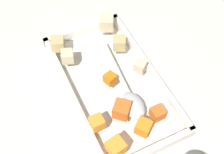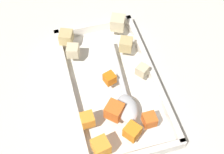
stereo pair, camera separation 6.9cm
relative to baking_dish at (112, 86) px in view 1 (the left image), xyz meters
The scene contains 14 objects.
ground_plane 0.02m from the baking_dish, 63.38° to the right, with size 4.00×4.00×0.00m, color beige.
baking_dish is the anchor object (origin of this frame).
carrot_chunk_corner_ne 0.10m from the baking_dish, 167.43° to the left, with size 0.03×0.03×0.03m, color orange.
carrot_chunk_back_center 0.14m from the baking_dish, 160.48° to the right, with size 0.03×0.03×0.03m, color orange.
carrot_chunk_near_right 0.15m from the baking_dish, behind, with size 0.03×0.03×0.03m, color orange.
carrot_chunk_under_handle 0.17m from the baking_dish, 156.97° to the left, with size 0.03×0.03×0.03m, color orange.
carrot_chunk_mid_right 0.04m from the baking_dish, 115.52° to the left, with size 0.02×0.02×0.02m, color orange.
carrot_chunk_corner_nw 0.12m from the baking_dish, 139.51° to the left, with size 0.03×0.03×0.03m, color orange.
potato_chunk_corner_sw 0.11m from the baking_dish, 35.55° to the right, with size 0.03×0.03×0.03m, color tan.
potato_chunk_far_left 0.08m from the baking_dish, 91.46° to the right, with size 0.02×0.02×0.02m, color beige.
potato_chunk_front_center 0.17m from the baking_dish, 20.77° to the right, with size 0.03×0.03×0.03m, color beige.
potato_chunk_center 0.12m from the baking_dish, 35.93° to the left, with size 0.03×0.03×0.03m, color beige.
potato_chunk_mid_left 0.16m from the baking_dish, 28.58° to the left, with size 0.03×0.03×0.03m, color tan.
serving_spoon 0.08m from the baking_dish, 169.53° to the right, with size 0.23×0.05×0.02m.
Camera 1 is at (-0.36, 0.18, 0.61)m, focal length 49.78 mm.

